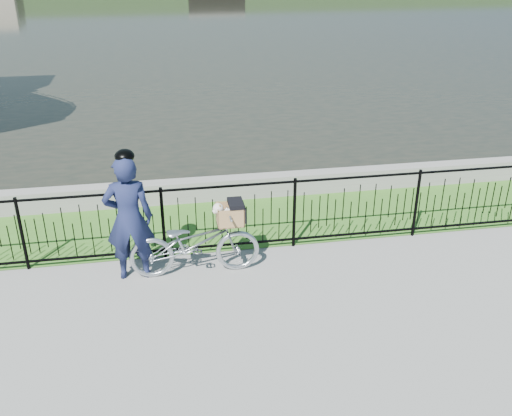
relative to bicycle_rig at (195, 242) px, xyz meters
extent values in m
plane|color=gray|center=(0.57, -1.07, -0.50)|extent=(120.00, 120.00, 0.00)
cube|color=#396B21|center=(0.57, 1.53, -0.50)|extent=(60.00, 2.00, 0.01)
plane|color=black|center=(0.57, 31.93, -0.50)|extent=(120.00, 120.00, 0.00)
cube|color=gray|center=(0.57, 2.53, -0.30)|extent=(60.00, 0.30, 0.40)
imported|color=#ADB3B9|center=(-0.01, 0.00, -0.01)|extent=(1.86, 0.65, 0.98)
cube|color=black|center=(0.50, 0.00, 0.25)|extent=(0.38, 0.18, 0.02)
cube|color=#9E7849|center=(0.50, 0.00, 0.26)|extent=(0.37, 0.32, 0.01)
cube|color=#9E7849|center=(0.50, 0.15, 0.39)|extent=(0.37, 0.02, 0.28)
cube|color=#9E7849|center=(0.50, -0.15, 0.39)|extent=(0.37, 0.01, 0.28)
cube|color=#9E7849|center=(0.68, 0.00, 0.39)|extent=(0.02, 0.32, 0.28)
cube|color=#9E7849|center=(0.32, 0.00, 0.39)|extent=(0.02, 0.32, 0.28)
cube|color=black|center=(0.59, 0.00, 0.56)|extent=(0.21, 0.33, 0.06)
cube|color=black|center=(0.70, 0.00, 0.42)|extent=(0.02, 0.33, 0.22)
ellipsoid|color=silver|center=(0.48, 0.00, 0.38)|extent=(0.31, 0.22, 0.20)
sphere|color=silver|center=(0.34, -0.02, 0.51)|extent=(0.15, 0.15, 0.15)
sphere|color=silver|center=(0.29, -0.04, 0.48)|extent=(0.07, 0.07, 0.07)
sphere|color=black|center=(0.26, -0.05, 0.48)|extent=(0.02, 0.02, 0.02)
cone|color=olive|center=(0.34, 0.04, 0.57)|extent=(0.06, 0.08, 0.08)
cone|color=olive|center=(0.36, -0.06, 0.57)|extent=(0.06, 0.08, 0.08)
imported|color=#171D40|center=(-0.89, 0.07, 0.42)|extent=(0.67, 0.44, 1.83)
ellipsoid|color=black|center=(-0.89, 0.07, 1.31)|extent=(0.26, 0.29, 0.18)
camera|label=1|loc=(-0.38, -7.13, 3.92)|focal=40.00mm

